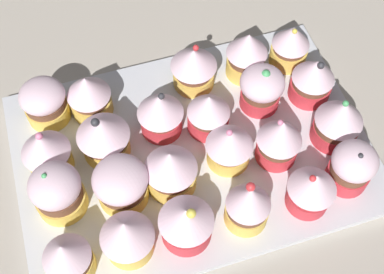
{
  "coord_description": "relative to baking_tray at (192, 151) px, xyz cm",
  "views": [
    {
      "loc": [
        -10.04,
        -31.9,
        59.75
      ],
      "look_at": [
        0.0,
        0.0,
        4.2
      ],
      "focal_mm": 48.49,
      "sensor_mm": 36.0,
      "label": 1
    }
  ],
  "objects": [
    {
      "name": "ground_plane",
      "position": [
        0.0,
        0.0,
        -2.1
      ],
      "size": [
        180.0,
        180.0,
        3.0
      ],
      "primitive_type": "cube",
      "color": "#B2A899"
    },
    {
      "name": "baking_tray",
      "position": [
        0.0,
        0.0,
        0.0
      ],
      "size": [
        45.31,
        31.3,
        1.2
      ],
      "color": "silver",
      "rests_on": "ground_plane"
    },
    {
      "name": "cupcake_0",
      "position": [
        -17.65,
        -10.8,
        4.1
      ],
      "size": [
        5.4,
        5.4,
        6.94
      ],
      "color": "#EFC651",
      "rests_on": "baking_tray"
    },
    {
      "name": "cupcake_1",
      "position": [
        -10.84,
        -10.47,
        4.49
      ],
      "size": [
        6.24,
        6.24,
        7.35
      ],
      "color": "#EFC651",
      "rests_on": "baking_tray"
    },
    {
      "name": "cupcake_2",
      "position": [
        -4.08,
        -10.8,
        4.14
      ],
      "size": [
        6.41,
        6.41,
        7.15
      ],
      "color": "#D1333D",
      "rests_on": "baking_tray"
    },
    {
      "name": "cupcake_3",
      "position": [
        3.27,
        -11.01,
        4.55
      ],
      "size": [
        5.26,
        5.26,
        8.19
      ],
      "color": "#EFC651",
      "rests_on": "baking_tray"
    },
    {
      "name": "cupcake_4",
      "position": [
        11.12,
        -11.28,
        4.23
      ],
      "size": [
        5.82,
        5.82,
        7.14
      ],
      "color": "#D1333D",
      "rests_on": "baking_tray"
    },
    {
      "name": "cupcake_5",
      "position": [
        17.01,
        -9.98,
        4.13
      ],
      "size": [
        5.57,
        5.57,
        7.19
      ],
      "color": "#D1333D",
      "rests_on": "baking_tray"
    },
    {
      "name": "cupcake_6",
      "position": [
        -17.31,
        -2.69,
        4.25
      ],
      "size": [
        6.12,
        6.12,
        7.54
      ],
      "color": "#EFC651",
      "rests_on": "baking_tray"
    },
    {
      "name": "cupcake_7",
      "position": [
        -9.99,
        -3.85,
        3.92
      ],
      "size": [
        6.64,
        6.64,
        6.48
      ],
      "color": "#EFC651",
      "rests_on": "baking_tray"
    },
    {
      "name": "cupcake_8",
      "position": [
        -3.89,
        -3.91,
        4.4
      ],
      "size": [
        6.48,
        6.48,
        7.39
      ],
      "color": "#EFC651",
      "rests_on": "baking_tray"
    },
    {
      "name": "cupcake_9",
      "position": [
        3.97,
        -2.77,
        4.08
      ],
      "size": [
        5.99,
        5.99,
        6.91
      ],
      "color": "#EFC651",
      "rests_on": "baking_tray"
    },
    {
      "name": "cupcake_10",
      "position": [
        9.96,
        -4.1,
        4.63
      ],
      "size": [
        5.65,
        5.65,
        8.0
      ],
      "color": "#D1333D",
      "rests_on": "baking_tray"
    },
    {
      "name": "cupcake_11",
      "position": [
        18.18,
        -3.73,
        4.52
      ],
      "size": [
        6.12,
        6.12,
        7.94
      ],
      "color": "#D1333D",
      "rests_on": "baking_tray"
    },
    {
      "name": "cupcake_12",
      "position": [
        -17.68,
        2.91,
        4.47
      ],
      "size": [
        6.05,
        6.05,
        7.66
      ],
      "color": "#EFC651",
      "rests_on": "baking_tray"
    },
    {
      "name": "cupcake_13",
      "position": [
        -10.56,
        3.07,
        4.53
      ],
      "size": [
        6.68,
        6.68,
        7.83
      ],
      "color": "#EFC651",
      "rests_on": "baking_tray"
    },
    {
      "name": "cupcake_14",
      "position": [
        -2.89,
        4.27,
        4.4
      ],
      "size": [
        6.0,
        6.0,
        7.49
      ],
      "color": "#D1333D",
      "rests_on": "baking_tray"
    },
    {
      "name": "cupcake_15",
      "position": [
        3.08,
        2.72,
        4.0
      ],
      "size": [
        5.57,
        5.57,
        6.69
      ],
      "color": "#D1333D",
      "rests_on": "baking_tray"
    },
    {
      "name": "cupcake_16",
      "position": [
        10.92,
        4.19,
        3.97
      ],
      "size": [
        5.94,
        5.94,
        6.83
      ],
      "color": "#D1333D",
      "rests_on": "baking_tray"
    },
    {
      "name": "cupcake_17",
      "position": [
        17.99,
        3.51,
        4.2
      ],
      "size": [
        5.7,
        5.7,
        7.45
      ],
      "color": "#D1333D",
      "rests_on": "baking_tray"
    },
    {
      "name": "cupcake_18",
      "position": [
        -16.75,
        10.69,
        3.85
      ],
      "size": [
        5.94,
        5.94,
        6.36
      ],
      "color": "#EFC651",
      "rests_on": "baking_tray"
    },
    {
      "name": "cupcake_19",
      "position": [
        -11.0,
        9.88,
        4.19
      ],
      "size": [
        5.78,
        5.78,
        6.99
      ],
      "color": "#EFC651",
      "rests_on": "baking_tray"
    },
    {
      "name": "cupcake_20",
      "position": [
        3.46,
        10.23,
        4.2
      ],
      "size": [
        6.34,
        6.34,
        7.08
      ],
      "color": "#EFC651",
      "rests_on": "baking_tray"
    },
    {
      "name": "cupcake_21",
      "position": [
        10.91,
        9.83,
        4.61
      ],
      "size": [
        5.66,
        5.66,
        7.77
      ],
      "color": "#EFC651",
      "rests_on": "baking_tray"
    },
    {
      "name": "cupcake_22",
      "position": [
        17.49,
        9.92,
        4.09
      ],
      "size": [
        5.25,
        5.25,
        7.19
      ],
      "color": "#EFC651",
      "rests_on": "baking_tray"
    }
  ]
}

